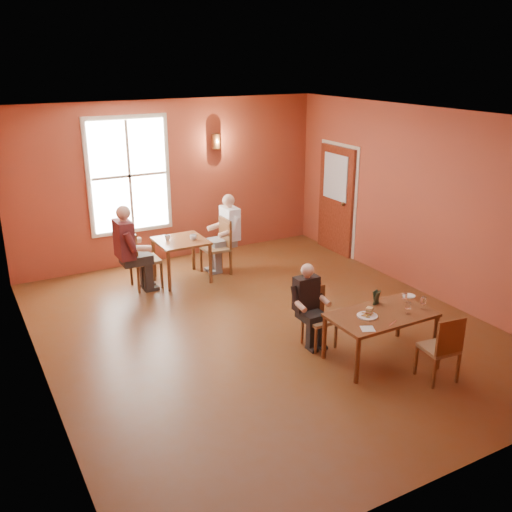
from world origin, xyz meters
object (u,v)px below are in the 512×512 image
chair_diner_main (319,319)px  main_table (380,336)px  chair_diner_white (215,247)px  chair_empty (439,347)px  chair_diner_maroon (145,259)px  second_table (182,260)px  diner_maroon (143,247)px  diner_white (217,237)px  diner_main (321,310)px

chair_diner_main → main_table: bearing=127.6°
chair_diner_white → chair_empty: bearing=-169.4°
main_table → chair_empty: chair_empty is taller
main_table → chair_diner_maroon: 4.23m
main_table → chair_diner_main: chair_diner_main is taller
chair_diner_main → second_table: 3.23m
second_table → chair_diner_white: chair_diner_white is taller
chair_diner_white → diner_maroon: diner_maroon is taller
second_table → diner_white: size_ratio=0.61×
chair_diner_main → diner_white: diner_white is taller
chair_diner_main → chair_diner_maroon: 3.43m
diner_main → main_table: bearing=128.9°
main_table → second_table: 3.99m
main_table → diner_white: diner_white is taller
main_table → second_table: second_table is taller
diner_white → chair_diner_maroon: bearing=90.0°
second_table → chair_diner_maroon: (-0.65, 0.00, 0.14)m
chair_empty → second_table: bearing=115.3°
diner_main → chair_diner_main: bearing=-90.0°
main_table → diner_maroon: diner_maroon is taller
chair_empty → chair_diner_white: size_ratio=0.87×
chair_empty → diner_white: 4.60m
diner_main → second_table: 3.26m
second_table → diner_main: bearing=-77.2°
chair_empty → chair_diner_white: chair_diner_white is taller
chair_empty → diner_white: size_ratio=0.64×
chair_diner_maroon → second_table: bearing=90.0°
diner_main → chair_diner_white: (-0.07, 3.17, -0.05)m
diner_white → diner_maroon: bearing=90.0°
diner_white → diner_main: bearing=-179.3°
main_table → chair_diner_maroon: (-1.87, 3.79, 0.19)m
second_table → diner_maroon: (-0.68, 0.00, 0.35)m
diner_main → chair_empty: (0.78, -1.35, -0.11)m
main_table → chair_empty: size_ratio=1.55×
main_table → diner_main: bearing=128.9°
main_table → diner_main: diner_main is taller
chair_diner_white → diner_maroon: bearing=90.0°
diner_main → diner_white: size_ratio=0.81×
chair_diner_main → chair_empty: size_ratio=0.93×
chair_diner_main → diner_white: (-0.04, 3.14, 0.27)m
chair_empty → chair_diner_white: bearing=107.5°
diner_white → second_table: bearing=90.0°
second_table → chair_diner_maroon: size_ratio=0.82×
diner_white → diner_maroon: 1.36m
chair_diner_main → chair_empty: bearing=119.5°
chair_diner_maroon → diner_main: bearing=23.3°
main_table → chair_diner_main: (-0.50, 0.65, 0.09)m
main_table → diner_main: size_ratio=1.23×
diner_main → chair_diner_maroon: size_ratio=1.08×
second_table → diner_maroon: 0.77m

